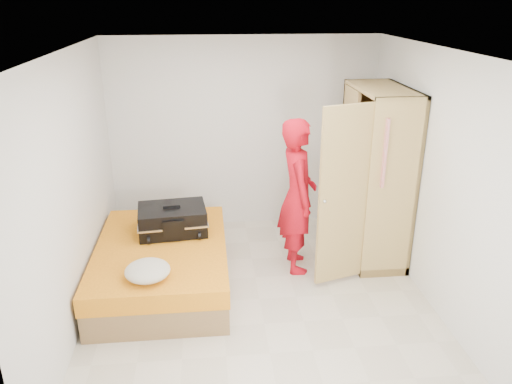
{
  "coord_description": "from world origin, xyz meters",
  "views": [
    {
      "loc": [
        -0.5,
        -4.57,
        3.06
      ],
      "look_at": [
        0.03,
        0.62,
        1.0
      ],
      "focal_mm": 35.0,
      "sensor_mm": 36.0,
      "label": 1
    }
  ],
  "objects": [
    {
      "name": "person",
      "position": [
        0.51,
        0.67,
        0.91
      ],
      "size": [
        0.44,
        0.67,
        1.82
      ],
      "primitive_type": "imported",
      "rotation": [
        0.0,
        0.0,
        1.58
      ],
      "color": "red",
      "rests_on": "ground"
    },
    {
      "name": "suitcase",
      "position": [
        -0.93,
        0.73,
        0.65
      ],
      "size": [
        0.83,
        0.65,
        0.33
      ],
      "rotation": [
        0.0,
        0.0,
        0.1
      ],
      "color": "black",
      "rests_on": "bed"
    },
    {
      "name": "wardrobe",
      "position": [
        1.45,
        0.85,
        1.0
      ],
      "size": [
        1.15,
        1.35,
        2.1
      ],
      "color": "tan",
      "rests_on": "ground"
    },
    {
      "name": "round_cushion",
      "position": [
        -1.12,
        -0.28,
        0.58
      ],
      "size": [
        0.44,
        0.44,
        0.17
      ],
      "primitive_type": "ellipsoid",
      "color": "beige",
      "rests_on": "bed"
    },
    {
      "name": "bed",
      "position": [
        -1.05,
        0.41,
        0.25
      ],
      "size": [
        1.42,
        2.02,
        0.5
      ],
      "color": "olive",
      "rests_on": "ground"
    },
    {
      "name": "room",
      "position": [
        0.0,
        0.0,
        1.3
      ],
      "size": [
        4.0,
        4.02,
        2.6
      ],
      "color": "beige",
      "rests_on": "ground"
    },
    {
      "name": "pillow",
      "position": [
        -0.91,
        1.26,
        0.55
      ],
      "size": [
        0.58,
        0.39,
        0.1
      ],
      "primitive_type": "cube",
      "rotation": [
        0.0,
        0.0,
        0.24
      ],
      "color": "beige",
      "rests_on": "bed"
    }
  ]
}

